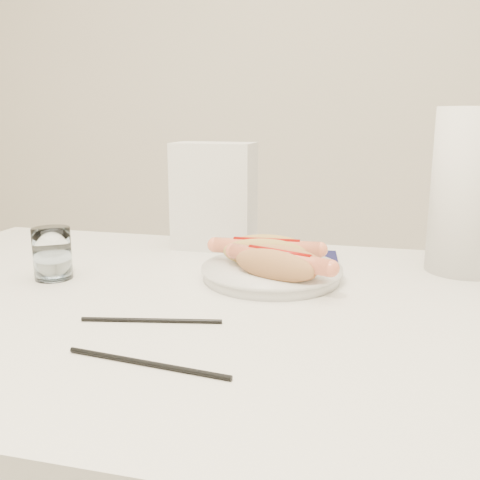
% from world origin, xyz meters
% --- Properties ---
extents(table, '(1.20, 0.80, 0.75)m').
position_xyz_m(table, '(0.00, 0.00, 0.69)').
color(table, white).
rests_on(table, ground).
extents(plate, '(0.27, 0.27, 0.02)m').
position_xyz_m(plate, '(0.10, 0.13, 0.76)').
color(plate, silver).
rests_on(plate, table).
extents(hotdog_left, '(0.18, 0.08, 0.05)m').
position_xyz_m(hotdog_left, '(0.09, 0.15, 0.79)').
color(hotdog_left, tan).
rests_on(hotdog_left, plate).
extents(hotdog_right, '(0.18, 0.12, 0.05)m').
position_xyz_m(hotdog_right, '(0.12, 0.08, 0.79)').
color(hotdog_right, '#B87B48').
rests_on(hotdog_right, plate).
extents(water_glass, '(0.06, 0.06, 0.09)m').
position_xyz_m(water_glass, '(-0.26, 0.04, 0.79)').
color(water_glass, white).
rests_on(water_glass, table).
extents(chopstick_near, '(0.19, 0.04, 0.01)m').
position_xyz_m(chopstick_near, '(-0.02, -0.10, 0.75)').
color(chopstick_near, black).
rests_on(chopstick_near, table).
extents(chopstick_far, '(0.20, 0.03, 0.01)m').
position_xyz_m(chopstick_far, '(0.03, -0.22, 0.75)').
color(chopstick_far, black).
rests_on(chopstick_far, table).
extents(napkin_box, '(0.16, 0.09, 0.22)m').
position_xyz_m(napkin_box, '(-0.06, 0.32, 0.86)').
color(napkin_box, silver).
rests_on(napkin_box, table).
extents(navy_napkin, '(0.18, 0.18, 0.01)m').
position_xyz_m(navy_napkin, '(0.12, 0.23, 0.75)').
color(navy_napkin, '#12133A').
rests_on(navy_napkin, table).
extents(paper_towel_roll, '(0.15, 0.15, 0.29)m').
position_xyz_m(paper_towel_roll, '(0.42, 0.26, 0.89)').
color(paper_towel_roll, white).
rests_on(paper_towel_roll, table).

